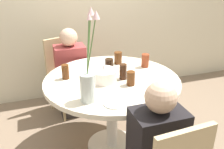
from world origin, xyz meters
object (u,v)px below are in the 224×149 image
(drink_glass_2, at_px, (131,78))
(drink_glass_5, at_px, (65,72))
(drink_glass_3, at_px, (109,66))
(drink_glass_4, at_px, (145,61))
(chair_far_back, at_px, (65,71))
(side_plate, at_px, (114,104))
(flower_vase, at_px, (88,78))
(birthday_cake, at_px, (103,75))
(drink_glass_0, at_px, (123,72))
(drink_glass_1, at_px, (118,58))
(person_woman, at_px, (71,76))

(drink_glass_2, bearing_deg, drink_glass_5, 148.95)
(drink_glass_2, relative_size, drink_glass_3, 0.89)
(drink_glass_4, bearing_deg, chair_far_back, 134.28)
(side_plate, distance_m, drink_glass_4, 0.80)
(chair_far_back, distance_m, flower_vase, 1.28)
(chair_far_back, height_order, drink_glass_2, chair_far_back)
(birthday_cake, xyz_separation_m, drink_glass_3, (0.11, 0.17, 0.02))
(birthday_cake, relative_size, drink_glass_0, 1.68)
(side_plate, xyz_separation_m, drink_glass_4, (0.53, 0.60, 0.06))
(side_plate, relative_size, drink_glass_1, 1.31)
(drink_glass_0, distance_m, drink_glass_2, 0.14)
(side_plate, relative_size, drink_glass_2, 1.32)
(chair_far_back, height_order, drink_glass_1, chair_far_back)
(person_woman, bearing_deg, chair_far_back, 108.88)
(drink_glass_0, relative_size, drink_glass_3, 1.02)
(flower_vase, distance_m, drink_glass_3, 0.56)
(drink_glass_5, distance_m, person_woman, 0.71)
(side_plate, distance_m, person_woman, 1.21)
(birthday_cake, distance_m, drink_glass_3, 0.20)
(drink_glass_1, xyz_separation_m, drink_glass_5, (-0.57, -0.21, 0.01))
(flower_vase, relative_size, drink_glass_4, 5.09)
(birthday_cake, xyz_separation_m, person_woman, (-0.17, 0.77, -0.31))
(side_plate, bearing_deg, drink_glass_2, 47.73)
(flower_vase, xyz_separation_m, drink_glass_1, (0.47, 0.65, -0.12))
(chair_far_back, relative_size, drink_glass_1, 7.42)
(chair_far_back, relative_size, drink_glass_5, 6.84)
(drink_glass_0, relative_size, drink_glass_2, 1.15)
(drink_glass_3, height_order, drink_glass_4, drink_glass_3)
(birthday_cake, distance_m, drink_glass_4, 0.53)
(drink_glass_1, bearing_deg, drink_glass_2, -97.77)
(chair_far_back, bearing_deg, side_plate, -101.22)
(drink_glass_0, bearing_deg, drink_glass_4, 32.89)
(side_plate, distance_m, drink_glass_3, 0.60)
(drink_glass_5, bearing_deg, person_woman, 77.14)
(chair_far_back, distance_m, drink_glass_3, 0.88)
(chair_far_back, distance_m, drink_glass_5, 0.83)
(birthday_cake, bearing_deg, drink_glass_5, 153.09)
(side_plate, height_order, person_woman, person_woman)
(drink_glass_2, distance_m, drink_glass_3, 0.33)
(drink_glass_2, bearing_deg, drink_glass_0, 97.66)
(birthday_cake, xyz_separation_m, drink_glass_0, (0.18, -0.01, 0.02))
(drink_glass_0, bearing_deg, drink_glass_1, 76.82)
(chair_far_back, distance_m, drink_glass_0, 1.06)
(drink_glass_1, xyz_separation_m, drink_glass_2, (-0.07, -0.51, -0.00))
(birthday_cake, height_order, drink_glass_1, birthday_cake)
(drink_glass_0, height_order, drink_glass_2, drink_glass_0)
(birthday_cake, relative_size, drink_glass_3, 1.71)
(chair_far_back, xyz_separation_m, person_woman, (0.05, -0.15, -0.01))
(birthday_cake, xyz_separation_m, flower_vase, (-0.20, -0.29, 0.13))
(side_plate, height_order, drink_glass_3, drink_glass_3)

